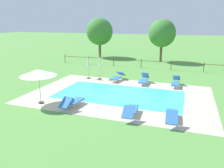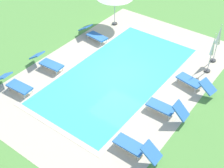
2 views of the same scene
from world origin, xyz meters
The scene contains 12 objects.
ground_plane centered at (0.00, 0.00, 0.00)m, with size 160.00×160.00×0.00m, color #599342.
pool_deck_paving centered at (0.00, 0.00, 0.00)m, with size 13.06×8.56×0.01m, color beige.
swimming_pool_water centered at (0.00, 0.00, 0.01)m, with size 9.15×4.65×0.01m, color #42CCD6.
pool_coping_rim centered at (0.00, 0.00, 0.01)m, with size 9.63×5.13×0.01m.
sun_lounger_north_near_steps centered at (-1.35, 3.66, 0.36)m, with size 0.96×2.12×0.76m.
sun_lounger_north_mid centered at (-2.00, -3.28, 0.36)m, with size 0.81×2.08×0.79m.
sun_lounger_north_far centered at (3.76, 3.55, 0.37)m, with size 0.61×1.99×0.85m.
sun_lounger_north_end centered at (1.77, -3.41, 0.36)m, with size 0.71×2.06×0.79m.
sun_lounger_south_near_corner centered at (1.12, 3.44, 0.38)m, with size 0.61×1.94×0.92m.
sun_lounger_south_mid centered at (4.01, -3.34, 0.36)m, with size 0.72×2.07×0.78m.
patio_umbrella_closed_row_west centered at (-3.05, 3.65, 1.40)m, with size 0.32×0.32×2.32m.
patio_umbrella_closed_row_mid_west centered at (-4.15, 3.52, 1.53)m, with size 0.32×0.32×2.29m.
Camera 2 is at (10.50, 7.40, 9.89)m, focal length 49.36 mm.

